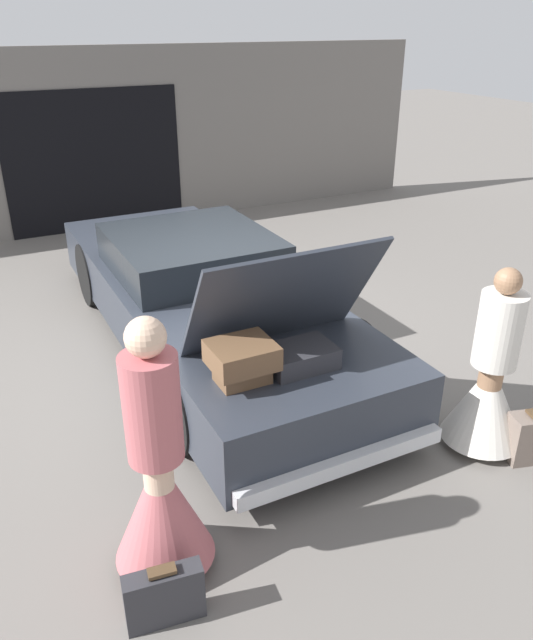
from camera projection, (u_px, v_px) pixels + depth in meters
The scene contains 7 objects.
ground_plane at pixel (206, 343), 6.71m from camera, with size 40.00×40.00×0.00m, color slate.
garage_wall_back at pixel (92, 142), 9.85m from camera, with size 12.00×0.14×2.80m.
car at pixel (204, 297), 6.48m from camera, with size 1.84×5.33×1.69m.
person_left at pixel (160, 486), 3.74m from camera, with size 0.63×0.63×1.75m.
person_right at pixel (489, 387), 4.90m from camera, with size 0.65×0.65×1.54m.
suitcase_beside_left_person at pixel (164, 596), 3.56m from camera, with size 0.47×0.18×0.40m.
suitcase_beside_right_person at pixel (532, 437), 4.87m from camera, with size 0.41×0.30×0.44m.
Camera 1 is at (-2.10, -5.58, 3.16)m, focal length 35.00 mm.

